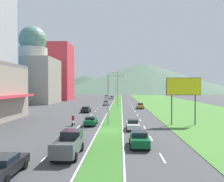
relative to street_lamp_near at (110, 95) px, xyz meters
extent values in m
plane|color=#424244|center=(0.23, -5.09, -4.78)|extent=(600.00, 600.00, 0.00)
cube|color=#387028|center=(0.23, 54.91, -4.75)|extent=(3.20, 240.00, 0.06)
cube|color=#477F33|center=(20.83, 54.91, -4.75)|extent=(24.00, 240.00, 0.06)
cube|color=silver|center=(-4.87, -17.48, -4.77)|extent=(0.16, 2.80, 0.01)
cube|color=silver|center=(-4.87, -9.86, -4.77)|extent=(0.16, 2.80, 0.01)
cube|color=silver|center=(-4.87, -2.25, -4.77)|extent=(0.16, 2.80, 0.01)
cube|color=silver|center=(-4.87, 5.37, -4.77)|extent=(0.16, 2.80, 0.01)
cube|color=silver|center=(-4.87, 12.99, -4.77)|extent=(0.16, 2.80, 0.01)
cube|color=silver|center=(-4.87, 20.60, -4.77)|extent=(0.16, 2.80, 0.01)
cube|color=silver|center=(-4.87, 28.22, -4.77)|extent=(0.16, 2.80, 0.01)
cube|color=silver|center=(-4.87, 35.83, -4.77)|extent=(0.16, 2.80, 0.01)
cube|color=silver|center=(-4.87, 43.45, -4.77)|extent=(0.16, 2.80, 0.01)
cube|color=silver|center=(-4.87, 51.07, -4.77)|extent=(0.16, 2.80, 0.01)
cube|color=silver|center=(-4.87, 58.68, -4.77)|extent=(0.16, 2.80, 0.01)
cube|color=silver|center=(-4.87, 66.30, -4.77)|extent=(0.16, 2.80, 0.01)
cube|color=silver|center=(-4.87, 73.92, -4.77)|extent=(0.16, 2.80, 0.01)
cube|color=silver|center=(-4.87, 81.53, -4.77)|extent=(0.16, 2.80, 0.01)
cube|color=silver|center=(5.33, -17.48, -4.77)|extent=(0.16, 2.80, 0.01)
cube|color=silver|center=(5.33, -9.86, -4.77)|extent=(0.16, 2.80, 0.01)
cube|color=silver|center=(5.33, -2.25, -4.77)|extent=(0.16, 2.80, 0.01)
cube|color=silver|center=(5.33, 5.37, -4.77)|extent=(0.16, 2.80, 0.01)
cube|color=silver|center=(5.33, 12.99, -4.77)|extent=(0.16, 2.80, 0.01)
cube|color=silver|center=(5.33, 20.60, -4.77)|extent=(0.16, 2.80, 0.01)
cube|color=silver|center=(5.33, 28.22, -4.77)|extent=(0.16, 2.80, 0.01)
cube|color=silver|center=(5.33, 35.83, -4.77)|extent=(0.16, 2.80, 0.01)
cube|color=silver|center=(5.33, 43.45, -4.77)|extent=(0.16, 2.80, 0.01)
cube|color=silver|center=(5.33, 51.07, -4.77)|extent=(0.16, 2.80, 0.01)
cube|color=silver|center=(5.33, 58.68, -4.77)|extent=(0.16, 2.80, 0.01)
cube|color=silver|center=(5.33, 66.30, -4.77)|extent=(0.16, 2.80, 0.01)
cube|color=silver|center=(5.33, 73.92, -4.77)|extent=(0.16, 2.80, 0.01)
cube|color=silver|center=(5.33, 81.53, -4.77)|extent=(0.16, 2.80, 0.01)
cube|color=silver|center=(-1.52, 54.91, -4.77)|extent=(0.16, 240.00, 0.01)
cube|color=silver|center=(1.98, 54.91, -4.77)|extent=(0.16, 240.00, 0.01)
cube|color=#9E9384|center=(-31.90, 48.94, 3.70)|extent=(17.33, 17.33, 16.96)
cylinder|color=beige|center=(-31.90, 48.94, 14.24)|extent=(10.81, 10.81, 4.12)
sphere|color=slate|center=(-31.90, 48.94, 19.39)|extent=(10.29, 10.29, 10.29)
cube|color=#D83847|center=(-29.80, 71.16, 8.50)|extent=(15.34, 15.34, 26.56)
cone|color=#3D5647|center=(-50.17, 291.35, 6.34)|extent=(154.56, 154.56, 22.24)
cone|color=#516B56|center=(27.58, 239.78, 12.99)|extent=(205.57, 205.57, 35.54)
cone|color=#516B56|center=(75.07, 285.76, 8.02)|extent=(171.66, 171.66, 25.59)
cylinder|color=#99999E|center=(-0.39, 0.03, -0.70)|extent=(0.18, 0.18, 8.16)
cylinder|color=#99999E|center=(1.00, -0.08, 3.23)|extent=(2.79, 0.32, 0.10)
ellipsoid|color=silver|center=(2.39, -0.19, 3.03)|extent=(0.56, 0.28, 0.20)
cylinder|color=#99999E|center=(0.77, 29.06, 0.50)|extent=(0.18, 0.18, 10.55)
cylinder|color=#99999E|center=(-0.57, 29.03, 5.62)|extent=(2.68, 0.17, 0.10)
ellipsoid|color=silver|center=(-1.90, 28.99, 5.42)|extent=(0.56, 0.28, 0.20)
cylinder|color=#99999E|center=(-0.30, 58.09, -0.52)|extent=(0.18, 0.18, 8.53)
cylinder|color=#99999E|center=(1.20, 58.19, 3.60)|extent=(3.01, 0.29, 0.10)
ellipsoid|color=silver|center=(2.70, 58.28, 3.40)|extent=(0.56, 0.28, 0.20)
cylinder|color=#4C4C51|center=(9.97, 0.14, -2.31)|extent=(0.20, 0.20, 4.94)
cylinder|color=#4C4C51|center=(13.74, 0.14, -2.31)|extent=(0.20, 0.20, 4.94)
cube|color=yellow|center=(11.86, 0.04, 1.49)|extent=(5.39, 0.16, 2.66)
cube|color=#4C4C51|center=(11.86, 0.16, 1.49)|extent=(5.59, 0.08, 2.86)
cube|color=#C6842D|center=(7.23, 28.09, -4.07)|extent=(1.73, 4.11, 0.77)
cube|color=black|center=(7.23, 28.25, -3.44)|extent=(1.49, 1.81, 0.50)
cylinder|color=black|center=(8.06, 26.81, -4.46)|extent=(0.22, 0.64, 0.64)
cylinder|color=black|center=(6.40, 26.81, -4.46)|extent=(0.22, 0.64, 0.64)
cylinder|color=black|center=(8.06, 29.36, -4.46)|extent=(0.22, 0.64, 0.64)
cylinder|color=black|center=(6.40, 29.36, -4.46)|extent=(0.22, 0.64, 0.64)
cube|color=black|center=(-6.32, -21.97, -4.12)|extent=(1.74, 4.53, 0.67)
cube|color=black|center=(-6.32, -22.15, -3.56)|extent=(1.50, 1.99, 0.46)
cylinder|color=black|center=(-7.16, -20.57, -4.46)|extent=(0.22, 0.64, 0.64)
cylinder|color=black|center=(-5.49, -20.57, -4.46)|extent=(0.22, 0.64, 0.64)
cylinder|color=black|center=(-5.49, -23.37, -4.46)|extent=(0.22, 0.64, 0.64)
cube|color=black|center=(-6.81, 17.88, -4.15)|extent=(1.90, 4.31, 0.63)
cube|color=black|center=(-6.81, 17.71, -3.58)|extent=(1.63, 1.89, 0.51)
cylinder|color=black|center=(-7.72, 19.22, -4.46)|extent=(0.22, 0.64, 0.64)
cylinder|color=black|center=(-5.90, 19.22, -4.46)|extent=(0.22, 0.64, 0.64)
cylinder|color=black|center=(-7.72, 16.55, -4.46)|extent=(0.22, 0.64, 0.64)
cylinder|color=black|center=(-5.90, 16.55, -4.46)|extent=(0.22, 0.64, 0.64)
cube|color=#B2B2B7|center=(-3.28, 40.11, -4.07)|extent=(1.73, 4.17, 0.77)
cube|color=black|center=(-3.28, 39.95, -3.45)|extent=(1.48, 1.84, 0.48)
cylinder|color=black|center=(-4.10, 41.41, -4.46)|extent=(0.22, 0.64, 0.64)
cylinder|color=black|center=(-2.45, 41.41, -4.46)|extent=(0.22, 0.64, 0.64)
cylinder|color=black|center=(-4.10, 38.82, -4.46)|extent=(0.22, 0.64, 0.64)
cylinder|color=black|center=(-2.45, 38.82, -4.46)|extent=(0.22, 0.64, 0.64)
cube|color=silver|center=(-6.41, 90.54, -4.08)|extent=(1.84, 4.29, 0.75)
cube|color=black|center=(-6.41, 90.37, -3.46)|extent=(1.58, 1.89, 0.51)
cylinder|color=black|center=(-7.30, 91.87, -4.46)|extent=(0.22, 0.64, 0.64)
cylinder|color=black|center=(-5.53, 91.87, -4.46)|extent=(0.22, 0.64, 0.64)
cylinder|color=black|center=(-7.30, 89.21, -4.46)|extent=(0.22, 0.64, 0.64)
cylinder|color=black|center=(-5.53, 89.21, -4.46)|extent=(0.22, 0.64, 0.64)
cube|color=silver|center=(3.43, -4.35, -4.14)|extent=(1.74, 4.03, 0.63)
cube|color=black|center=(3.43, -4.18, -3.58)|extent=(1.50, 1.77, 0.50)
cylinder|color=black|center=(4.27, -5.59, -4.46)|extent=(0.22, 0.64, 0.64)
cylinder|color=black|center=(2.60, -5.59, -4.46)|extent=(0.22, 0.64, 0.64)
cylinder|color=black|center=(4.27, -3.10, -4.46)|extent=(0.22, 0.64, 0.64)
cylinder|color=black|center=(2.60, -3.10, -4.46)|extent=(0.22, 0.64, 0.64)
cube|color=#B2B2B7|center=(-3.00, 78.64, -4.09)|extent=(1.83, 4.41, 0.73)
cube|color=black|center=(-3.00, 78.46, -3.46)|extent=(1.57, 1.94, 0.53)
cylinder|color=black|center=(-3.87, 80.00, -4.46)|extent=(0.22, 0.64, 0.64)
cylinder|color=black|center=(-2.12, 80.00, -4.46)|extent=(0.22, 0.64, 0.64)
cylinder|color=black|center=(-3.87, 77.27, -4.46)|extent=(0.22, 0.64, 0.64)
cylinder|color=black|center=(-2.12, 77.27, -4.46)|extent=(0.22, 0.64, 0.64)
cube|color=#0C5128|center=(3.60, -13.85, -4.08)|extent=(1.83, 4.02, 0.75)
cube|color=black|center=(3.60, -13.69, -3.46)|extent=(1.57, 1.77, 0.49)
cylinder|color=black|center=(4.47, -15.10, -4.46)|extent=(0.22, 0.64, 0.64)
cylinder|color=black|center=(2.72, -15.10, -4.46)|extent=(0.22, 0.64, 0.64)
cylinder|color=black|center=(4.47, -12.61, -4.46)|extent=(0.22, 0.64, 0.64)
cylinder|color=black|center=(2.72, -12.61, -4.46)|extent=(0.22, 0.64, 0.64)
cube|color=#0C5128|center=(-3.16, -0.52, -4.13)|extent=(1.72, 4.72, 0.66)
cube|color=black|center=(-3.16, -0.71, -3.58)|extent=(1.48, 2.07, 0.43)
cylinder|color=black|center=(-3.98, 0.94, -4.46)|extent=(0.22, 0.64, 0.64)
cylinder|color=black|center=(-2.33, 0.94, -4.46)|extent=(0.22, 0.64, 0.64)
cylinder|color=black|center=(-3.98, -1.98, -4.46)|extent=(0.22, 0.64, 0.64)
cylinder|color=black|center=(-2.33, -1.98, -4.46)|extent=(0.22, 0.64, 0.64)
cube|color=#515459|center=(-3.00, -17.16, -3.98)|extent=(2.00, 5.40, 0.80)
cube|color=black|center=(-3.00, -15.56, -3.18)|extent=(1.84, 2.00, 0.80)
cube|color=#515459|center=(-3.94, -18.26, -3.36)|extent=(0.10, 3.20, 0.44)
cube|color=#515459|center=(-2.06, -18.26, -3.36)|extent=(0.10, 3.20, 0.44)
cube|color=#515459|center=(-3.00, -19.81, -3.36)|extent=(1.84, 0.10, 0.44)
cylinder|color=black|center=(-3.96, -15.54, -4.38)|extent=(0.26, 0.80, 0.80)
cylinder|color=black|center=(-2.04, -15.54, -4.38)|extent=(0.26, 0.80, 0.80)
cylinder|color=black|center=(-3.96, -18.78, -4.38)|extent=(0.26, 0.80, 0.80)
cylinder|color=black|center=(-2.04, -18.78, -4.38)|extent=(0.26, 0.80, 0.80)
cylinder|color=black|center=(-5.90, -0.48, -4.48)|extent=(0.10, 0.60, 0.60)
cylinder|color=black|center=(-5.90, -1.88, -4.48)|extent=(0.12, 0.60, 0.60)
cube|color=silver|center=(-5.90, -1.18, -4.30)|extent=(0.20, 1.12, 0.25)
ellipsoid|color=silver|center=(-5.90, -0.98, -3.95)|extent=(0.24, 0.44, 0.24)
cube|color=maroon|center=(-5.90, -1.28, -3.58)|extent=(0.36, 0.28, 0.70)
sphere|color=silver|center=(-5.90, -1.23, -3.11)|extent=(0.26, 0.26, 0.26)
camera|label=1|loc=(1.72, -37.44, 1.39)|focal=36.79mm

